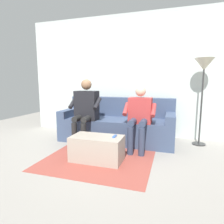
% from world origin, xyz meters
% --- Properties ---
extents(ground_plane, '(8.00, 8.00, 0.00)m').
position_xyz_m(ground_plane, '(0.00, 0.60, 0.00)').
color(ground_plane, gray).
extents(back_wall, '(4.47, 0.06, 2.59)m').
position_xyz_m(back_wall, '(0.00, -0.68, 1.29)').
color(back_wall, silver).
rests_on(back_wall, ground).
extents(couch, '(2.21, 0.84, 0.84)m').
position_xyz_m(couch, '(0.00, -0.14, 0.30)').
color(couch, '#3D4C6B').
rests_on(couch, ground).
extents(coffee_table, '(0.76, 0.41, 0.37)m').
position_xyz_m(coffee_table, '(0.00, 0.96, 0.19)').
color(coffee_table, '#A89E8E').
rests_on(coffee_table, ground).
extents(person_left_seated, '(0.54, 0.55, 1.10)m').
position_xyz_m(person_left_seated, '(-0.51, 0.28, 0.62)').
color(person_left_seated, '#B23838').
rests_on(person_left_seated, ground).
extents(person_right_seated, '(0.57, 0.52, 1.21)m').
position_xyz_m(person_right_seated, '(0.51, 0.25, 0.69)').
color(person_right_seated, black).
rests_on(person_right_seated, ground).
extents(remote_blue, '(0.04, 0.13, 0.02)m').
position_xyz_m(remote_blue, '(-0.26, 0.91, 0.38)').
color(remote_blue, '#3860B7').
rests_on(remote_blue, coffee_table).
extents(floor_rug, '(1.60, 1.54, 0.01)m').
position_xyz_m(floor_rug, '(0.00, 0.83, 0.00)').
color(floor_rug, '#9E473D').
rests_on(floor_rug, ground).
extents(floor_lamp, '(0.33, 0.33, 1.58)m').
position_xyz_m(floor_lamp, '(-1.54, -0.31, 1.37)').
color(floor_lamp, '#2D2D2D').
rests_on(floor_lamp, ground).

